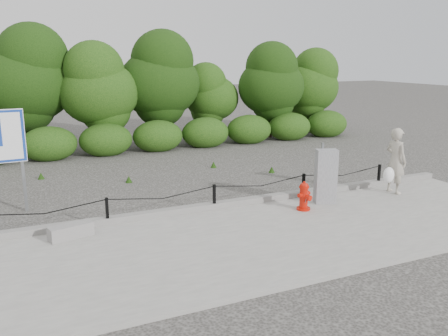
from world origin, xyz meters
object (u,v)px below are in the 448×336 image
at_px(fire_hydrant, 304,196).
at_px(pedestrian, 395,162).
at_px(utility_cabinet, 326,176).
at_px(concrete_block, 71,231).

bearing_deg(fire_hydrant, pedestrian, -11.31).
relative_size(fire_hydrant, utility_cabinet, 0.47).
height_order(fire_hydrant, concrete_block, fire_hydrant).
height_order(fire_hydrant, utility_cabinet, utility_cabinet).
bearing_deg(concrete_block, fire_hydrant, -5.06).
bearing_deg(pedestrian, utility_cabinet, 84.69).
bearing_deg(fire_hydrant, utility_cabinet, 2.85).
height_order(pedestrian, concrete_block, pedestrian).
bearing_deg(concrete_block, pedestrian, -1.80).
height_order(fire_hydrant, pedestrian, pedestrian).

